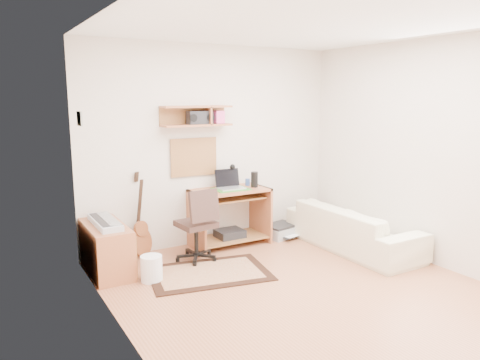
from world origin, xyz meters
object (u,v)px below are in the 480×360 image
task_chair (196,224)px  desk (230,217)px  cabinet (106,249)px  sofa (353,221)px  printer (280,231)px

task_chair → desk: bearing=21.8°
task_chair → cabinet: bearing=166.4°
sofa → cabinet: bearing=75.6°
cabinet → sofa: (2.96, -0.76, 0.09)m
desk → sofa: 1.60m
desk → sofa: size_ratio=0.53×
desk → task_chair: 0.72m
task_chair → printer: 1.49m
task_chair → sofa: size_ratio=0.48×
desk → sofa: (1.29, -0.94, -0.01)m
desk → cabinet: size_ratio=1.11×
printer → sofa: sofa is taller
desk → printer: desk is taller
task_chair → sofa: bearing=-22.8°
task_chair → cabinet: 1.05m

